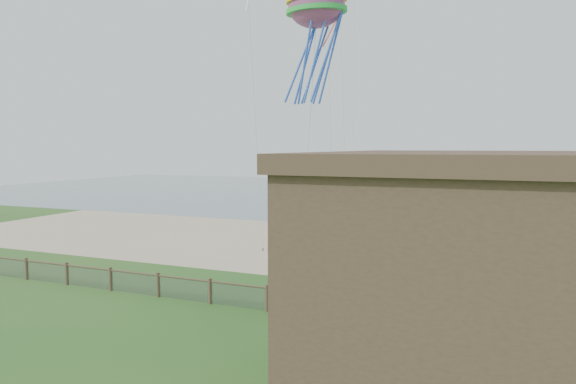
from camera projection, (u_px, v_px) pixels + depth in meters
name	position (u px, v px, depth m)	size (l,w,h in m)	color
ground	(196.00, 362.00, 18.00)	(160.00, 160.00, 0.00)	#24581E
sand_beach	(356.00, 248.00, 38.30)	(72.00, 20.00, 0.02)	tan
ocean	(428.00, 196.00, 78.90)	(160.00, 68.00, 0.02)	slate
chainlink_fence	(267.00, 300.00, 23.49)	(36.20, 0.20, 1.25)	#4B3E2A
picnic_table	(444.00, 362.00, 16.96)	(1.97, 1.49, 0.83)	brown
octopus_kite	(316.00, 40.00, 26.62)	(3.28, 2.31, 6.74)	orange
kite_red	(329.00, 22.00, 33.89)	(1.06, 0.70, 2.62)	red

